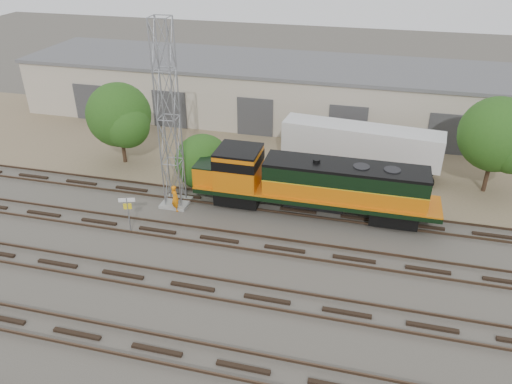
% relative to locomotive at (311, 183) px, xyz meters
% --- Properties ---
extents(ground, '(140.00, 140.00, 0.00)m').
position_rel_locomotive_xyz_m(ground, '(-0.72, -6.00, -2.18)').
color(ground, '#47423A').
rests_on(ground, ground).
extents(dirt_strip, '(80.00, 16.00, 0.02)m').
position_rel_locomotive_xyz_m(dirt_strip, '(-0.72, 9.00, -2.17)').
color(dirt_strip, '#726047').
rests_on(dirt_strip, ground).
extents(tracks, '(80.00, 20.40, 0.28)m').
position_rel_locomotive_xyz_m(tracks, '(-0.72, -9.00, -2.10)').
color(tracks, black).
rests_on(tracks, ground).
extents(warehouse, '(58.40, 10.40, 5.30)m').
position_rel_locomotive_xyz_m(warehouse, '(-0.68, 16.98, 0.47)').
color(warehouse, '#B7AA99').
rests_on(warehouse, ground).
extents(locomotive, '(15.65, 2.74, 3.76)m').
position_rel_locomotive_xyz_m(locomotive, '(0.00, 0.00, 0.00)').
color(locomotive, black).
rests_on(locomotive, tracks).
extents(signal_tower, '(1.79, 1.79, 12.13)m').
position_rel_locomotive_xyz_m(signal_tower, '(-8.89, -1.06, 3.73)').
color(signal_tower, gray).
rests_on(signal_tower, ground).
extents(sign_post, '(0.94, 0.36, 2.39)m').
position_rel_locomotive_xyz_m(sign_post, '(-10.30, -4.92, -0.51)').
color(sign_post, gray).
rests_on(sign_post, ground).
extents(worker, '(0.81, 0.74, 1.85)m').
position_rel_locomotive_xyz_m(worker, '(-8.58, -1.87, -1.26)').
color(worker, orange).
rests_on(worker, ground).
extents(semi_trailer, '(11.84, 3.51, 3.59)m').
position_rel_locomotive_xyz_m(semi_trailer, '(2.94, 7.00, 0.07)').
color(semi_trailer, silver).
rests_on(semi_trailer, ground).
extents(tree_west, '(5.10, 4.86, 6.35)m').
position_rel_locomotive_xyz_m(tree_west, '(-15.08, 3.93, 1.61)').
color(tree_west, '#382619').
rests_on(tree_west, ground).
extents(tree_mid, '(4.19, 3.99, 3.99)m').
position_rel_locomotive_xyz_m(tree_mid, '(-7.83, 1.98, -0.53)').
color(tree_mid, '#382619').
rests_on(tree_mid, ground).
extents(tree_east, '(5.31, 5.05, 6.82)m').
position_rel_locomotive_xyz_m(tree_east, '(11.75, 5.80, 1.98)').
color(tree_east, '#382619').
rests_on(tree_east, ground).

